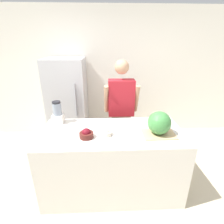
{
  "coord_description": "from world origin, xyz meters",
  "views": [
    {
      "loc": [
        -0.09,
        -1.53,
        1.96
      ],
      "look_at": [
        0.0,
        0.46,
        1.15
      ],
      "focal_mm": 28.0,
      "sensor_mm": 36.0,
      "label": 1
    }
  ],
  "objects_px": {
    "refrigerator": "(68,102)",
    "blender": "(58,114)",
    "bowl_cherries": "(86,134)",
    "bowl_cream": "(106,133)",
    "watermelon": "(159,123)",
    "person": "(121,111)"
  },
  "relations": [
    {
      "from": "refrigerator",
      "to": "bowl_cherries",
      "type": "height_order",
      "value": "refrigerator"
    },
    {
      "from": "watermelon",
      "to": "blender",
      "type": "bearing_deg",
      "value": 163.22
    },
    {
      "from": "blender",
      "to": "watermelon",
      "type": "bearing_deg",
      "value": -16.78
    },
    {
      "from": "watermelon",
      "to": "person",
      "type": "bearing_deg",
      "value": 114.2
    },
    {
      "from": "bowl_cherries",
      "to": "bowl_cream",
      "type": "height_order",
      "value": "bowl_cherries"
    },
    {
      "from": "blender",
      "to": "bowl_cream",
      "type": "bearing_deg",
      "value": -30.29
    },
    {
      "from": "bowl_cherries",
      "to": "blender",
      "type": "height_order",
      "value": "blender"
    },
    {
      "from": "refrigerator",
      "to": "watermelon",
      "type": "height_order",
      "value": "refrigerator"
    },
    {
      "from": "watermelon",
      "to": "bowl_cream",
      "type": "height_order",
      "value": "watermelon"
    },
    {
      "from": "watermelon",
      "to": "bowl_cherries",
      "type": "distance_m",
      "value": 0.88
    },
    {
      "from": "watermelon",
      "to": "bowl_cherries",
      "type": "bearing_deg",
      "value": -177.49
    },
    {
      "from": "watermelon",
      "to": "bowl_cream",
      "type": "xyz_separation_m",
      "value": [
        -0.64,
        0.01,
        -0.12
      ]
    },
    {
      "from": "refrigerator",
      "to": "bowl_cherries",
      "type": "distance_m",
      "value": 1.56
    },
    {
      "from": "refrigerator",
      "to": "watermelon",
      "type": "relative_size",
      "value": 6.0
    },
    {
      "from": "bowl_cherries",
      "to": "bowl_cream",
      "type": "xyz_separation_m",
      "value": [
        0.23,
        0.05,
        -0.01
      ]
    },
    {
      "from": "bowl_cream",
      "to": "blender",
      "type": "height_order",
      "value": "blender"
    },
    {
      "from": "bowl_cherries",
      "to": "blender",
      "type": "distance_m",
      "value": 0.61
    },
    {
      "from": "refrigerator",
      "to": "blender",
      "type": "bearing_deg",
      "value": -86.38
    },
    {
      "from": "person",
      "to": "bowl_cream",
      "type": "distance_m",
      "value": 0.88
    },
    {
      "from": "person",
      "to": "bowl_cream",
      "type": "xyz_separation_m",
      "value": [
        -0.26,
        -0.83,
        0.05
      ]
    },
    {
      "from": "watermelon",
      "to": "blender",
      "type": "height_order",
      "value": "blender"
    },
    {
      "from": "blender",
      "to": "refrigerator",
      "type": "bearing_deg",
      "value": 93.62
    }
  ]
}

